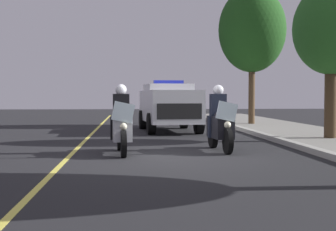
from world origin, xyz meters
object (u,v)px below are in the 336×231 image
Objects in this scene: cyclist_background at (195,107)px; tree_far_back at (252,30)px; police_motorcycle_lead_left at (122,125)px; tree_mid_block at (332,30)px; police_suv at (169,105)px; police_motorcycle_lead_right at (220,124)px.

tree_far_back is (2.53, 2.40, 3.69)m from cyclist_background.
tree_mid_block reaches higher than police_motorcycle_lead_left.
police_suv reaches higher than police_motorcycle_lead_left.
police_motorcycle_lead_left reaches higher than cyclist_background.
police_motorcycle_lead_right is at bearing -4.72° from cyclist_background.
police_suv is at bearing -133.95° from tree_mid_block.
police_suv is 2.86× the size of cyclist_background.
police_motorcycle_lead_right is (-0.42, 2.53, 0.00)m from police_motorcycle_lead_left.
police_suv is at bearing 166.70° from police_motorcycle_lead_left.
police_motorcycle_lead_right is 12.85m from cyclist_background.
police_motorcycle_lead_left is 7.66m from tree_mid_block.
police_motorcycle_lead_left is 0.33× the size of tree_far_back.
cyclist_background is 5.07m from tree_far_back.
cyclist_background is 0.27× the size of tree_far_back.
police_motorcycle_lead_left is 1.22× the size of cyclist_background.
police_motorcycle_lead_right is 7.10m from police_suv.
cyclist_background is at bearing 164.82° from police_motorcycle_lead_left.
police_motorcycle_lead_left is 12.84m from tree_far_back.
police_motorcycle_lead_left is at bearing -13.30° from police_suv.
tree_mid_block is 7.91m from tree_far_back.
tree_far_back is (-10.70, 5.99, 3.83)m from police_motorcycle_lead_left.
cyclist_background is (-13.23, 3.59, 0.14)m from police_motorcycle_lead_left.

